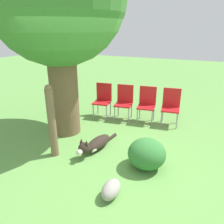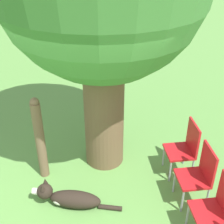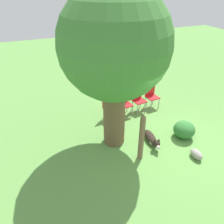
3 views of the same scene
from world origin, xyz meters
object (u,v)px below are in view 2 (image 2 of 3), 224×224
(fence_post, at_px, (40,139))
(red_chair_2, at_px, (200,173))
(dog, at_px, (69,198))
(red_chair_1, at_px, (218,207))
(red_chair_3, at_px, (186,146))

(fence_post, height_order, red_chair_2, fence_post)
(dog, bearing_deg, red_chair_1, 173.42)
(red_chair_2, distance_m, red_chair_3, 0.61)
(dog, xyz_separation_m, red_chair_2, (1.85, 0.11, 0.38))
(dog, height_order, fence_post, fence_post)
(fence_post, height_order, red_chair_3, fence_post)
(red_chair_1, bearing_deg, red_chair_3, -90.44)
(red_chair_2, bearing_deg, red_chair_1, 89.56)
(red_chair_1, distance_m, red_chair_3, 1.22)
(red_chair_2, relative_size, red_chair_3, 1.00)
(fence_post, bearing_deg, red_chair_2, -13.12)
(fence_post, bearing_deg, red_chair_3, 1.73)
(red_chair_2, height_order, red_chair_3, same)
(fence_post, bearing_deg, dog, -54.14)
(red_chair_1, relative_size, red_chair_2, 1.00)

